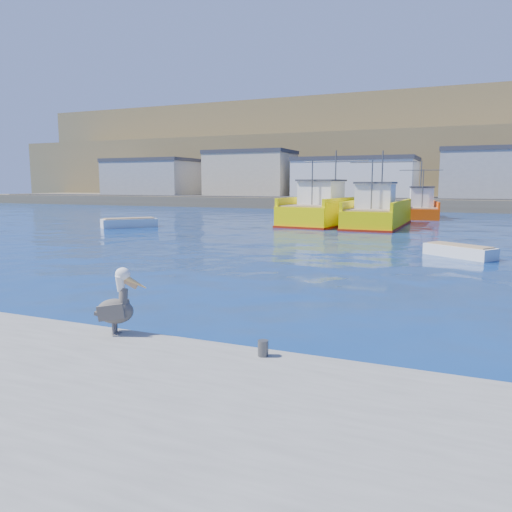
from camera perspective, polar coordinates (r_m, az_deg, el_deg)
The scene contains 9 objects.
ground at distance 13.79m, azimuth -5.47°, elevation -7.25°, with size 260.00×260.00×0.00m, color #071659.
dock_bollards at distance 10.53m, azimuth -11.52°, elevation -8.64°, with size 36.20×0.20×0.30m.
far_shore at distance 121.16m, azimuth 20.27°, elevation 10.29°, with size 200.00×81.00×24.00m.
trawler_yellow_a at distance 46.87m, azimuth 8.26°, elevation 5.14°, with size 6.46×14.28×6.83m.
trawler_yellow_b at distance 44.55m, azimuth 13.76°, elevation 4.70°, with size 5.74×12.15×6.62m.
boat_orange at distance 56.82m, azimuth 18.26°, elevation 5.21°, with size 4.64×9.05×6.13m.
skiff_left at distance 43.62m, azimuth -14.28°, elevation 3.60°, with size 4.15×4.44×0.98m.
skiff_mid at distance 27.22m, azimuth 22.23°, elevation 0.41°, with size 3.63×3.04×0.77m.
pelican at distance 11.04m, azimuth -15.61°, elevation -5.49°, with size 1.14×0.71×1.44m.
Camera 1 is at (6.36, -11.67, 3.69)m, focal length 35.00 mm.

